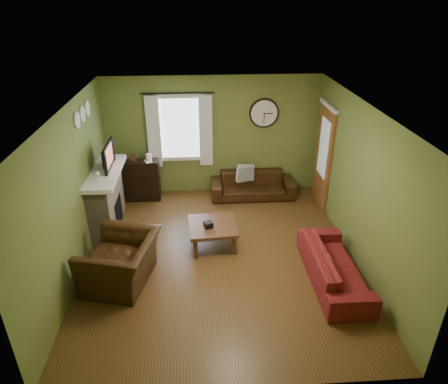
{
  "coord_description": "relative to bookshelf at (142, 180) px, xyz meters",
  "views": [
    {
      "loc": [
        -0.31,
        -5.68,
        4.17
      ],
      "look_at": [
        0.1,
        0.4,
        1.05
      ],
      "focal_mm": 32.0,
      "sensor_mm": 36.0,
      "label": 1
    }
  ],
  "objects": [
    {
      "name": "sofa_brown",
      "position": [
        2.42,
        -0.02,
        -0.19
      ],
      "size": [
        1.83,
        0.72,
        0.54
      ],
      "primitive_type": "imported",
      "color": "black",
      "rests_on": "floor"
    },
    {
      "name": "bookshelf",
      "position": [
        0.0,
        0.0,
        0.0
      ],
      "size": [
        0.76,
        0.32,
        0.91
      ],
      "primitive_type": null,
      "color": "black",
      "rests_on": "floor"
    },
    {
      "name": "medallion_mid",
      "position": [
        -0.72,
        -1.1,
        1.8
      ],
      "size": [
        0.28,
        0.28,
        0.03
      ],
      "primitive_type": "cylinder",
      "color": "white",
      "rests_on": "wall_left"
    },
    {
      "name": "wall_front",
      "position": [
        1.56,
        -4.85,
        0.85
      ],
      "size": [
        4.6,
        0.0,
        2.6
      ],
      "primitive_type": "cube",
      "color": "olive",
      "rests_on": "ground"
    },
    {
      "name": "wine_glass_b",
      "position": [
        -0.49,
        -1.57,
        0.82
      ],
      "size": [
        0.07,
        0.07,
        0.19
      ],
      "primitive_type": null,
      "color": "white",
      "rests_on": "mantel"
    },
    {
      "name": "curtain_left",
      "position": [
        0.31,
        0.23,
        1.0
      ],
      "size": [
        0.28,
        0.04,
        1.55
      ],
      "primitive_type": "cube",
      "color": "white",
      "rests_on": "wall_back"
    },
    {
      "name": "floor",
      "position": [
        1.56,
        -2.25,
        -0.45
      ],
      "size": [
        4.6,
        5.2,
        0.0
      ],
      "primitive_type": "cube",
      "color": "#553819",
      "rests_on": "ground"
    },
    {
      "name": "firebox",
      "position": [
        -0.35,
        -1.1,
        -0.15
      ],
      "size": [
        0.04,
        0.6,
        0.55
      ],
      "primitive_type": "cube",
      "color": "black",
      "rests_on": "fireplace"
    },
    {
      "name": "tissue_box",
      "position": [
        1.38,
        -1.99,
        -0.05
      ],
      "size": [
        0.18,
        0.18,
        0.11
      ],
      "primitive_type": "cube",
      "rotation": [
        0.0,
        0.0,
        0.38
      ],
      "color": "black",
      "rests_on": "coffee_table"
    },
    {
      "name": "coffee_table",
      "position": [
        1.45,
        -1.91,
        -0.23
      ],
      "size": [
        0.88,
        0.88,
        0.44
      ],
      "primitive_type": null,
      "rotation": [
        0.0,
        0.0,
        0.08
      ],
      "color": "#4F301C",
      "rests_on": "floor"
    },
    {
      "name": "sofa_red",
      "position": [
        3.32,
        -3.0,
        -0.18
      ],
      "size": [
        0.74,
        1.88,
        0.55
      ],
      "primitive_type": "imported",
      "rotation": [
        0.0,
        0.0,
        1.57
      ],
      "color": "maroon",
      "rests_on": "floor"
    },
    {
      "name": "tv_screen",
      "position": [
        -0.41,
        -0.95,
        0.96
      ],
      "size": [
        0.02,
        0.62,
        0.36
      ],
      "primitive_type": "cube",
      "color": "#994C3F",
      "rests_on": "mantel"
    },
    {
      "name": "book",
      "position": [
        0.11,
        -0.09,
        0.51
      ],
      "size": [
        0.21,
        0.24,
        0.02
      ],
      "primitive_type": "imported",
      "rotation": [
        0.0,
        0.0,
        0.4
      ],
      "color": "#4F301C",
      "rests_on": "bookshelf"
    },
    {
      "name": "window_pane",
      "position": [
        0.86,
        0.33,
        1.05
      ],
      "size": [
        1.0,
        0.02,
        1.3
      ],
      "primitive_type": null,
      "color": "silver",
      "rests_on": "wall_back"
    },
    {
      "name": "medallion_left",
      "position": [
        -0.72,
        -1.45,
        1.8
      ],
      "size": [
        0.28,
        0.28,
        0.03
      ],
      "primitive_type": "cylinder",
      "color": "white",
      "rests_on": "wall_left"
    },
    {
      "name": "wine_glass_a",
      "position": [
        -0.49,
        -1.6,
        0.83
      ],
      "size": [
        0.07,
        0.07,
        0.2
      ],
      "primitive_type": null,
      "color": "white",
      "rests_on": "mantel"
    },
    {
      "name": "wall_right",
      "position": [
        3.86,
        -2.25,
        0.85
      ],
      "size": [
        0.0,
        5.2,
        2.6
      ],
      "primitive_type": "cube",
      "color": "olive",
      "rests_on": "ground"
    },
    {
      "name": "wall_clock",
      "position": [
        2.66,
        0.3,
        1.35
      ],
      "size": [
        0.64,
        0.06,
        0.64
      ],
      "primitive_type": null,
      "color": "white",
      "rests_on": "wall_back"
    },
    {
      "name": "wall_left",
      "position": [
        -0.74,
        -2.25,
        0.85
      ],
      "size": [
        0.0,
        5.2,
        2.6
      ],
      "primitive_type": "cube",
      "color": "olive",
      "rests_on": "ground"
    },
    {
      "name": "armchair",
      "position": [
        -0.01,
        -2.79,
        -0.07
      ],
      "size": [
        1.27,
        1.38,
        0.76
      ],
      "primitive_type": "imported",
      "rotation": [
        0.0,
        0.0,
        -1.81
      ],
      "color": "black",
      "rests_on": "floor"
    },
    {
      "name": "pillow_left",
      "position": [
        2.24,
        -0.01,
        0.1
      ],
      "size": [
        0.39,
        0.22,
        0.37
      ],
      "primitive_type": "cube",
      "rotation": [
        0.0,
        0.0,
        0.32
      ],
      "color": "#9AA4AA",
      "rests_on": "sofa_brown"
    },
    {
      "name": "curtain_rod",
      "position": [
        0.86,
        0.23,
        1.82
      ],
      "size": [
        0.03,
        0.03,
        1.5
      ],
      "primitive_type": "cylinder",
      "color": "black",
      "rests_on": "wall_back"
    },
    {
      "name": "door",
      "position": [
        3.83,
        -0.4,
        0.6
      ],
      "size": [
        0.05,
        0.9,
        2.1
      ],
      "primitive_type": "cube",
      "color": "brown",
      "rests_on": "floor"
    },
    {
      "name": "tv",
      "position": [
        -0.49,
        -0.95,
        0.9
      ],
      "size": [
        0.08,
        0.6,
        0.35
      ],
      "primitive_type": "imported",
      "rotation": [
        0.0,
        0.0,
        1.57
      ],
      "color": "black",
      "rests_on": "mantel"
    },
    {
      "name": "medallion_right",
      "position": [
        -0.72,
        -0.75,
        1.8
      ],
      "size": [
        0.28,
        0.28,
        0.03
      ],
      "primitive_type": "cylinder",
      "color": "white",
      "rests_on": "wall_left"
    },
    {
      "name": "pillow_right",
      "position": [
        2.27,
        0.04,
        0.1
      ],
      "size": [
        0.37,
        0.16,
        0.36
      ],
      "primitive_type": "cube",
      "rotation": [
        0.0,
        0.0,
        -0.14
      ],
      "color": "#9AA4AA",
      "rests_on": "sofa_brown"
    },
    {
      "name": "wall_back",
      "position": [
        1.56,
        0.35,
        0.85
      ],
      "size": [
        4.6,
        0.0,
        2.6
      ],
      "primitive_type": "cube",
      "color": "olive",
      "rests_on": "ground"
    },
    {
      "name": "ceiling",
      "position": [
        1.56,
        -2.25,
        2.15
      ],
      "size": [
        4.6,
        5.2,
        0.0
      ],
      "primitive_type": "cube",
      "color": "white",
      "rests_on": "ground"
    },
    {
      "name": "curtain_right",
      "position": [
        1.41,
        0.23,
        1.0
      ],
      "size": [
        0.28,
        0.04,
        1.55
      ],
      "primitive_type": "cube",
      "color": "white",
      "rests_on": "wall_back"
    },
    {
      "name": "mantel",
      "position": [
        -0.51,
        -1.1,
        0.69
      ],
      "size": [
        0.58,
        1.6,
        0.08
      ],
      "primitive_type": "cube",
      "color": "white",
      "rests_on": "fireplace"
    },
    {
      "name": "fireplace",
      "position": [
        -0.54,
        -1.1,
        0.1
      ],
      "size": [
        0.4,
        1.4,
        1.1
      ],
      "primitive_type": "cube",
      "color": "tan",
      "rests_on": "floor"
    }
  ]
}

